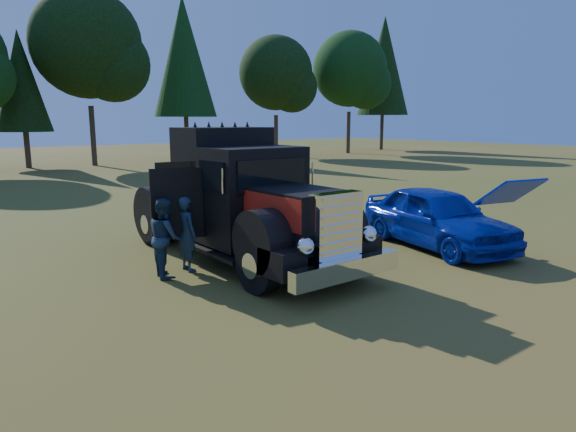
% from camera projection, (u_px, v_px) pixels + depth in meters
% --- Properties ---
extents(ground, '(120.00, 120.00, 0.00)m').
position_uv_depth(ground, '(365.00, 275.00, 10.65)').
color(ground, '#354D16').
rests_on(ground, ground).
extents(diamond_t_truck, '(3.37, 7.16, 3.00)m').
position_uv_depth(diamond_t_truck, '(244.00, 205.00, 11.55)').
color(diamond_t_truck, black).
rests_on(diamond_t_truck, ground).
extents(hotrod_coupe, '(2.74, 4.76, 1.89)m').
position_uv_depth(hotrod_coupe, '(437.00, 217.00, 12.89)').
color(hotrod_coupe, '#1908B3').
rests_on(hotrod_coupe, ground).
extents(spectator_near, '(0.39, 0.59, 1.60)m').
position_uv_depth(spectator_near, '(187.00, 234.00, 10.84)').
color(spectator_near, '#1B2D41').
rests_on(spectator_near, ground).
extents(spectator_far, '(0.77, 0.90, 1.63)m').
position_uv_depth(spectator_far, '(166.00, 237.00, 10.44)').
color(spectator_far, '#1D2E45').
rests_on(spectator_far, ground).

